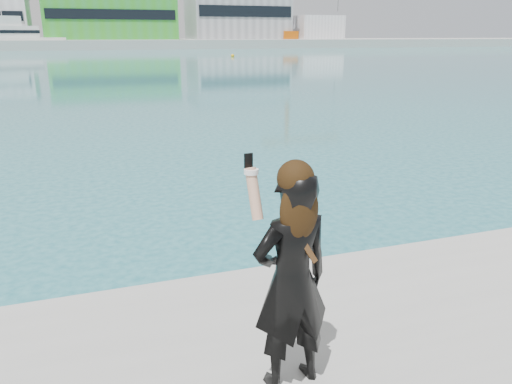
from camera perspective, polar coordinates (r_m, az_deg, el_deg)
far_quay at (r=133.41m, az=-19.70°, el=15.66°), size 320.00×40.00×2.00m
warehouse_green at (r=131.72m, az=-16.33°, el=18.69°), size 30.60×16.36×10.50m
warehouse_grey_right at (r=137.59m, az=-2.15°, el=19.67°), size 25.50×15.35×12.50m
ancillary_shed at (r=143.73m, az=6.97°, el=18.17°), size 12.00×10.00×6.00m
flagpole_right at (r=126.48m, az=-9.37°, el=18.88°), size 1.28×0.16×8.00m
motor_yacht at (r=119.19m, az=-26.03°, el=15.56°), size 19.62×11.46×8.85m
buoy_near at (r=75.71m, az=-2.69°, el=15.18°), size 0.50×0.50×0.50m
woman at (r=3.26m, az=4.11°, el=-9.45°), size 0.59×0.42×1.59m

